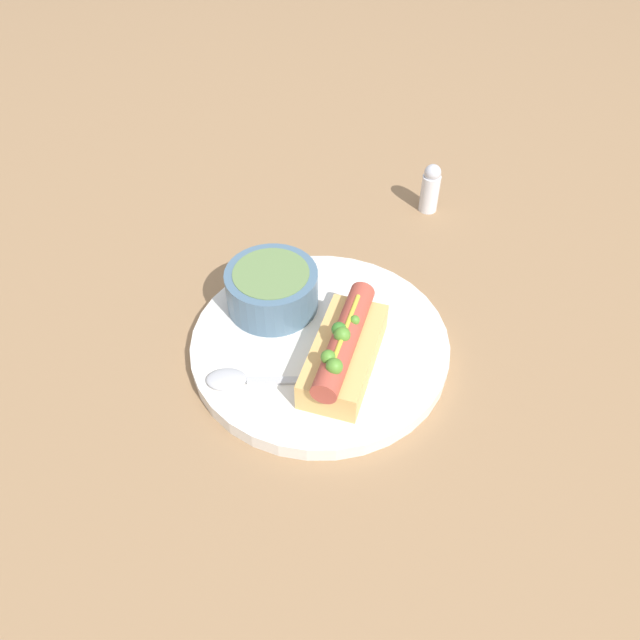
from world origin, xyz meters
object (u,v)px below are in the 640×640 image
spoon (249,380)px  salt_shaker (430,188)px  hot_dog (344,350)px  soup_bowl (272,287)px

spoon → salt_shaker: (0.40, 0.11, 0.01)m
hot_dog → salt_shaker: (0.31, 0.16, -0.01)m
hot_dog → soup_bowl: 0.13m
spoon → soup_bowl: bearing=-99.5°
salt_shaker → hot_dog: bearing=-152.6°
spoon → hot_dog: bearing=-167.9°
soup_bowl → spoon: (-0.09, -0.08, -0.02)m
hot_dog → salt_shaker: hot_dog is taller
salt_shaker → spoon: bearing=-164.6°
hot_dog → salt_shaker: bearing=-5.5°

